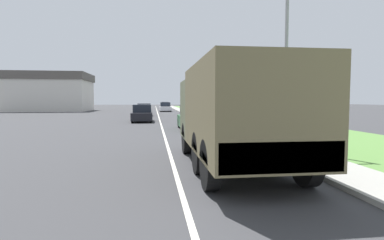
# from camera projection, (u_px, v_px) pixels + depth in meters

# --- Properties ---
(ground_plane) EXTENTS (180.00, 180.00, 0.00)m
(ground_plane) POSITION_uv_depth(u_px,v_px,m) (159.00, 117.00, 35.95)
(ground_plane) COLOR #38383A
(lane_centre_stripe) EXTENTS (0.12, 120.00, 0.00)m
(lane_centre_stripe) POSITION_uv_depth(u_px,v_px,m) (159.00, 117.00, 35.95)
(lane_centre_stripe) COLOR silver
(lane_centre_stripe) RESTS_ON ground
(sidewalk_right) EXTENTS (1.80, 120.00, 0.12)m
(sidewalk_right) POSITION_uv_depth(u_px,v_px,m) (196.00, 116.00, 36.52)
(sidewalk_right) COLOR #9E9B93
(sidewalk_right) RESTS_ON ground
(grass_strip_right) EXTENTS (7.00, 120.00, 0.02)m
(grass_strip_right) POSITION_uv_depth(u_px,v_px,m) (231.00, 116.00, 37.08)
(grass_strip_right) COLOR #56843D
(grass_strip_right) RESTS_ON ground
(military_truck) EXTENTS (2.59, 7.08, 2.99)m
(military_truck) POSITION_uv_depth(u_px,v_px,m) (234.00, 111.00, 8.92)
(military_truck) COLOR #606647
(military_truck) RESTS_ON ground
(car_nearest_ahead) EXTENTS (1.94, 4.05, 1.69)m
(car_nearest_ahead) POSITION_uv_depth(u_px,v_px,m) (193.00, 118.00, 20.67)
(car_nearest_ahead) COLOR #336B3D
(car_nearest_ahead) RESTS_ON ground
(car_second_ahead) EXTENTS (1.86, 4.04, 1.58)m
(car_second_ahead) POSITION_uv_depth(u_px,v_px,m) (142.00, 114.00, 27.74)
(car_second_ahead) COLOR black
(car_second_ahead) RESTS_ON ground
(car_third_ahead) EXTENTS (1.79, 4.85, 1.56)m
(car_third_ahead) POSITION_uv_depth(u_px,v_px,m) (144.00, 110.00, 38.11)
(car_third_ahead) COLOR black
(car_third_ahead) RESTS_ON ground
(car_fourth_ahead) EXTENTS (1.90, 4.82, 1.58)m
(car_fourth_ahead) POSITION_uv_depth(u_px,v_px,m) (165.00, 107.00, 52.17)
(car_fourth_ahead) COLOR silver
(car_fourth_ahead) RESTS_ON ground
(car_farthest_ahead) EXTENTS (1.71, 4.26, 1.54)m
(car_farthest_ahead) POSITION_uv_depth(u_px,v_px,m) (165.00, 106.00, 66.46)
(car_farthest_ahead) COLOR silver
(car_farthest_ahead) RESTS_ON ground
(lamp_post) EXTENTS (1.69, 0.24, 7.18)m
(lamp_post) POSITION_uv_depth(u_px,v_px,m) (282.00, 41.00, 12.03)
(lamp_post) COLOR gray
(lamp_post) RESTS_ON sidewalk_right
(tree_mid_right) EXTENTS (2.59, 2.59, 5.60)m
(tree_mid_right) POSITION_uv_depth(u_px,v_px,m) (277.00, 69.00, 22.07)
(tree_mid_right) COLOR brown
(tree_mid_right) RESTS_ON grass_strip_right
(tree_far_right) EXTENTS (3.55, 3.55, 6.41)m
(tree_far_right) POSITION_uv_depth(u_px,v_px,m) (233.00, 76.00, 33.41)
(tree_far_right) COLOR brown
(tree_far_right) RESTS_ON grass_strip_right
(utility_box) EXTENTS (0.55, 0.45, 0.70)m
(utility_box) POSITION_uv_depth(u_px,v_px,m) (318.00, 140.00, 12.49)
(utility_box) COLOR #3D7042
(utility_box) RESTS_ON grass_strip_right
(building_distant) EXTENTS (13.77, 10.55, 6.80)m
(building_distant) POSITION_uv_depth(u_px,v_px,m) (50.00, 92.00, 54.05)
(building_distant) COLOR beige
(building_distant) RESTS_ON ground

